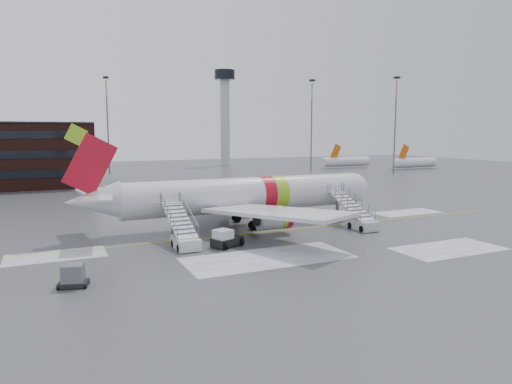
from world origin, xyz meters
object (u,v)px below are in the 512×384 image
airliner (241,196)px  pushback_tug (226,239)px  uld_container (73,276)px  airstair_fwd (359,219)px  airstair_aft (183,235)px

airliner → pushback_tug: (-4.86, -8.09, -2.70)m
airliner → uld_container: airliner is taller
airstair_fwd → uld_container: (-29.15, -7.44, -0.35)m
airstair_fwd → airstair_aft: (-19.47, 0.00, 0.00)m
airstair_fwd → pushback_tug: (-15.97, -1.55, -0.34)m
airliner → airstair_aft: (-8.37, -6.54, -2.35)m
pushback_tug → uld_container: bearing=-155.9°
pushback_tug → uld_container: pushback_tug is taller
airstair_aft → pushback_tug: size_ratio=2.39×
airliner → airstair_fwd: 13.10m
airliner → airstair_fwd: (11.11, -6.54, -2.35)m
airstair_aft → airliner: bearing=38.0°
airliner → airstair_aft: bearing=-142.0°
uld_container → pushback_tug: bearing=24.1°
airstair_aft → uld_container: bearing=-142.5°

